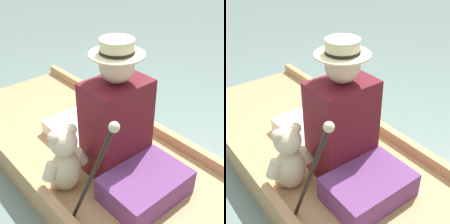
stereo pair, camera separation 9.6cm
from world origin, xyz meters
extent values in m
plane|color=slate|center=(0.00, 0.00, 0.00)|extent=(16.00, 16.00, 0.00)
cube|color=tan|center=(0.00, 0.00, 0.08)|extent=(1.08, 2.82, 0.15)
cube|color=tan|center=(-0.51, 0.00, 0.20)|extent=(0.06, 2.82, 0.08)
cube|color=tan|center=(0.51, 0.00, 0.20)|extent=(0.06, 2.82, 0.08)
cube|color=#6B3875|center=(-0.02, -0.52, 0.24)|extent=(0.51, 0.35, 0.16)
cube|color=white|center=(0.02, 0.20, 0.21)|extent=(0.36, 0.54, 0.11)
cube|color=#5B141E|center=(0.02, -0.21, 0.48)|extent=(0.40, 0.28, 0.64)
cube|color=beige|center=(0.02, -0.07, 0.52)|extent=(0.04, 0.01, 0.35)
cube|color=white|center=(-0.09, -0.07, 0.56)|extent=(0.02, 0.01, 0.38)
cube|color=white|center=(0.13, -0.07, 0.56)|extent=(0.02, 0.01, 0.38)
sphere|color=beige|center=(0.02, -0.21, 0.90)|extent=(0.21, 0.21, 0.21)
cylinder|color=beige|center=(0.02, -0.21, 0.97)|extent=(0.32, 0.32, 0.01)
cylinder|color=beige|center=(0.02, -0.21, 1.01)|extent=(0.19, 0.19, 0.08)
cylinder|color=black|center=(0.02, -0.21, 0.98)|extent=(0.20, 0.20, 0.02)
ellipsoid|color=beige|center=(-0.34, -0.16, 0.30)|extent=(0.20, 0.16, 0.29)
sphere|color=beige|center=(-0.34, -0.16, 0.51)|extent=(0.17, 0.17, 0.17)
sphere|color=tan|center=(-0.34, -0.09, 0.50)|extent=(0.07, 0.07, 0.07)
sphere|color=beige|center=(-0.40, -0.16, 0.57)|extent=(0.07, 0.07, 0.07)
sphere|color=beige|center=(-0.29, -0.16, 0.57)|extent=(0.07, 0.07, 0.07)
cylinder|color=beige|center=(-0.45, -0.16, 0.35)|extent=(0.11, 0.07, 0.13)
cylinder|color=beige|center=(-0.24, -0.16, 0.35)|extent=(0.11, 0.07, 0.13)
sphere|color=beige|center=(-0.40, -0.12, 0.19)|extent=(0.08, 0.08, 0.08)
sphere|color=beige|center=(-0.29, -0.12, 0.19)|extent=(0.08, 0.08, 0.08)
cylinder|color=silver|center=(0.32, 0.27, 0.16)|extent=(0.06, 0.06, 0.01)
cylinder|color=silver|center=(0.32, 0.27, 0.20)|extent=(0.01, 0.01, 0.09)
cone|color=silver|center=(0.32, 0.27, 0.26)|extent=(0.07, 0.07, 0.03)
cylinder|color=black|center=(-0.44, -0.54, 0.55)|extent=(0.02, 0.36, 0.80)
sphere|color=beige|center=(-0.44, -0.71, 0.95)|extent=(0.04, 0.04, 0.04)
camera|label=1|loc=(-1.06, -1.42, 1.59)|focal=50.00mm
camera|label=2|loc=(-0.99, -1.48, 1.59)|focal=50.00mm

